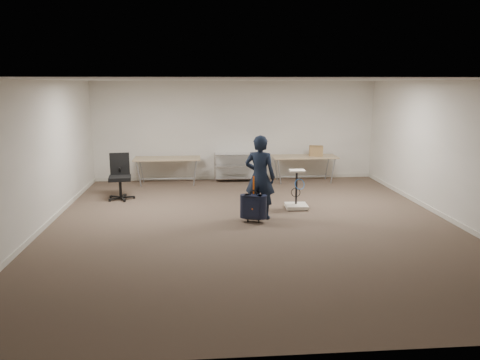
{
  "coord_description": "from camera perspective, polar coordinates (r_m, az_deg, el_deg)",
  "views": [
    {
      "loc": [
        -0.98,
        -8.78,
        2.75
      ],
      "look_at": [
        -0.22,
        0.3,
        0.84
      ],
      "focal_mm": 35.0,
      "sensor_mm": 36.0,
      "label": 1
    }
  ],
  "objects": [
    {
      "name": "suitcase",
      "position": [
        9.34,
        1.64,
        -3.28
      ],
      "size": [
        0.39,
        0.29,
        0.94
      ],
      "color": "black",
      "rests_on": "ground"
    },
    {
      "name": "wire_shelf",
      "position": [
        13.22,
        -0.49,
        1.75
      ],
      "size": [
        1.22,
        0.47,
        0.8
      ],
      "color": "silver",
      "rests_on": "ground"
    },
    {
      "name": "cardboard_box",
      "position": [
        13.32,
        9.25,
        3.54
      ],
      "size": [
        0.42,
        0.34,
        0.28
      ],
      "primitive_type": "cube",
      "rotation": [
        0.0,
        0.0,
        -0.18
      ],
      "color": "#966B46",
      "rests_on": "folding_table_right"
    },
    {
      "name": "folding_table_right",
      "position": [
        13.22,
        7.84,
        2.68
      ],
      "size": [
        1.8,
        0.75,
        0.73
      ],
      "color": "#9D8A60",
      "rests_on": "ground"
    },
    {
      "name": "person",
      "position": [
        9.52,
        2.45,
        0.35
      ],
      "size": [
        0.74,
        0.61,
        1.72
      ],
      "primitive_type": "imported",
      "rotation": [
        0.0,
        0.0,
        2.76
      ],
      "color": "black",
      "rests_on": "ground"
    },
    {
      "name": "room_shell",
      "position": [
        10.56,
        0.67,
        -3.0
      ],
      "size": [
        8.0,
        9.0,
        9.0
      ],
      "color": "beige",
      "rests_on": "ground"
    },
    {
      "name": "ground",
      "position": [
        9.26,
        1.49,
        -5.48
      ],
      "size": [
        9.0,
        9.0,
        0.0
      ],
      "primitive_type": "plane",
      "color": "#423128",
      "rests_on": "ground"
    },
    {
      "name": "equipment_cart",
      "position": [
        10.44,
        6.91,
        -2.25
      ],
      "size": [
        0.49,
        0.49,
        0.87
      ],
      "color": "silver",
      "rests_on": "ground"
    },
    {
      "name": "folding_table_left",
      "position": [
        12.93,
        -8.84,
        2.45
      ],
      "size": [
        1.8,
        0.75,
        0.73
      ],
      "color": "#9D8A60",
      "rests_on": "ground"
    },
    {
      "name": "office_chair",
      "position": [
        11.56,
        -14.38,
        -0.64
      ],
      "size": [
        0.66,
        0.66,
        1.09
      ],
      "color": "black",
      "rests_on": "ground"
    }
  ]
}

